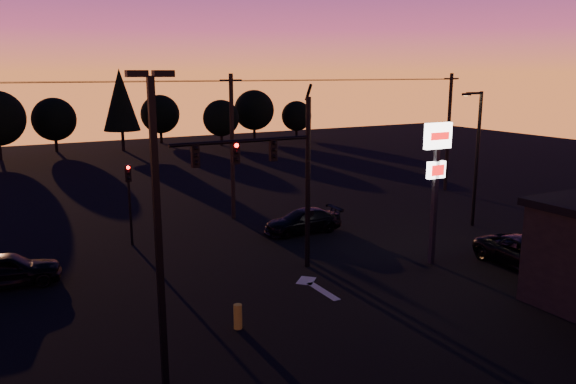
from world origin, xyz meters
The scene contains 20 objects.
ground centered at (0.00, 0.00, 0.00)m, with size 120.00×120.00×0.00m, color black.
lane_arrow centered at (0.50, 1.67, 0.01)m, with size 1.20×3.10×0.01m.
traffic_signal_mast centered at (-0.10, 3.99, 4.94)m, with size 6.79×0.52×8.58m.
secondary_signal centered at (-5.00, 11.49, 2.86)m, with size 0.30×0.31×4.35m.
parking_lot_light centered at (-7.50, -3.00, 5.27)m, with size 1.25×0.30×9.14m.
pylon_sign centered at (7.00, 1.50, 4.91)m, with size 1.50×0.28×6.80m.
streetlight centered at (13.91, 5.50, 4.42)m, with size 1.55×0.35×8.00m.
utility_pole_1 centered at (2.00, 14.00, 4.59)m, with size 1.40×0.26×9.00m.
utility_pole_2 centered at (20.00, 14.00, 4.59)m, with size 1.40×0.26×9.00m.
power_wires centered at (2.00, 14.00, 8.57)m, with size 36.00×1.22×0.07m.
bollard centered at (-4.08, -0.50, 0.46)m, with size 0.31×0.31×0.92m, color #AF9F23.
tree_3 centered at (-4.00, 52.00, 3.75)m, with size 4.95×4.95×6.22m.
tree_4 centered at (3.00, 49.00, 5.93)m, with size 4.18×4.18×9.50m.
tree_5 centered at (9.00, 54.00, 3.75)m, with size 4.95×4.95×6.22m.
tree_6 centered at (15.00, 48.00, 3.43)m, with size 4.54×4.54×5.71m.
tree_7 centered at (21.00, 51.00, 4.06)m, with size 5.36×5.36×6.74m.
tree_8 centered at (27.00, 50.00, 3.12)m, with size 4.12×4.12×5.19m.
car_left centered at (-11.18, 8.05, 0.75)m, with size 1.78×4.43×1.51m, color black.
car_right centered at (4.23, 9.14, 0.67)m, with size 1.88×4.62×1.34m, color black.
suv_parked centered at (10.45, -1.20, 0.72)m, with size 2.38×5.15×1.43m, color black.
Camera 1 is at (-11.53, -17.87, 9.10)m, focal length 35.00 mm.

